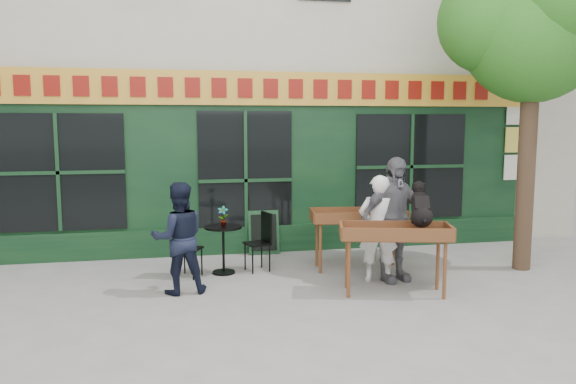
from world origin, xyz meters
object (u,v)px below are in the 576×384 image
at_px(dog, 421,203).
at_px(book_cart_right, 358,220).
at_px(woman, 378,228).
at_px(bistro_table, 223,240).
at_px(man_left, 179,238).
at_px(book_cart_center, 395,236).
at_px(man_right, 394,219).

relative_size(dog, book_cart_right, 0.38).
bearing_deg(woman, bistro_table, -7.32).
height_order(bistro_table, man_left, man_left).
relative_size(book_cart_center, man_right, 0.85).
xyz_separation_m(dog, bistro_table, (-2.60, 1.60, -0.75)).
height_order(book_cart_center, book_cart_right, same).
distance_m(dog, man_right, 0.77).
height_order(book_cart_right, man_left, man_left).
xyz_separation_m(book_cart_center, man_right, (0.23, 0.63, 0.12)).
xyz_separation_m(bistro_table, man_left, (-0.70, -0.90, 0.24)).
relative_size(man_right, man_left, 1.20).
bearing_deg(bistro_table, woman, -21.71).
relative_size(man_right, bistro_table, 2.49).
bearing_deg(man_left, man_right, 173.22).
height_order(dog, man_right, man_right).
relative_size(woman, man_right, 0.86).
relative_size(book_cart_center, woman, 0.99).
height_order(book_cart_center, dog, dog).
bearing_deg(book_cart_right, woman, -77.35).
bearing_deg(book_cart_right, bistro_table, -177.07).
height_order(book_cart_center, man_right, man_right).
height_order(woman, book_cart_right, woman).
bearing_deg(book_cart_right, man_right, -60.84).
distance_m(book_cart_right, man_left, 2.98).
bearing_deg(dog, bistro_table, 162.86).
xyz_separation_m(woman, man_right, (0.23, -0.02, 0.13)).
distance_m(book_cart_right, bistro_table, 2.21).
bearing_deg(dog, man_left, -177.53).
distance_m(book_cart_center, book_cart_right, 1.38).
height_order(woman, bistro_table, woman).
relative_size(dog, man_left, 0.38).
bearing_deg(book_cart_right, book_cart_center, -79.84).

